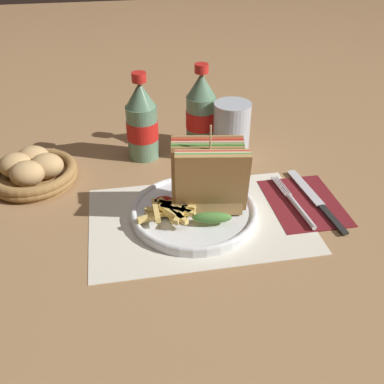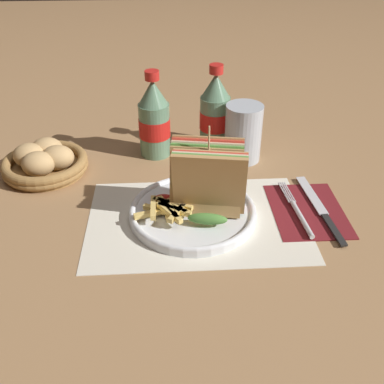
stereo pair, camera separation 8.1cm
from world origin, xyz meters
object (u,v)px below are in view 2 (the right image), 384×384
(fork, at_px, (299,213))
(glass_near, at_px, (243,133))
(plate_main, at_px, (193,212))
(bread_basket, at_px, (45,162))
(club_sandwich, at_px, (208,181))
(coke_bottle_near, at_px, (154,120))
(coke_bottle_far, at_px, (215,113))
(knife, at_px, (320,209))

(fork, distance_m, glass_near, 0.24)
(plate_main, xyz_separation_m, bread_basket, (-0.30, 0.18, 0.01))
(fork, bearing_deg, glass_near, 103.06)
(club_sandwich, height_order, coke_bottle_near, coke_bottle_near)
(coke_bottle_near, height_order, bread_basket, coke_bottle_near)
(club_sandwich, height_order, coke_bottle_far, coke_bottle_far)
(coke_bottle_far, bearing_deg, club_sandwich, -98.30)
(club_sandwich, relative_size, knife, 0.76)
(plate_main, height_order, coke_bottle_near, coke_bottle_near)
(fork, bearing_deg, club_sandwich, 172.54)
(fork, distance_m, knife, 0.05)
(coke_bottle_far, distance_m, bread_basket, 0.38)
(knife, relative_size, coke_bottle_near, 1.14)
(club_sandwich, distance_m, fork, 0.18)
(coke_bottle_far, relative_size, bread_basket, 1.08)
(club_sandwich, distance_m, bread_basket, 0.38)
(fork, bearing_deg, coke_bottle_far, 108.99)
(coke_bottle_far, xyz_separation_m, glass_near, (0.05, -0.07, -0.02))
(knife, distance_m, glass_near, 0.24)
(knife, bearing_deg, plate_main, 175.74)
(fork, xyz_separation_m, coke_bottle_near, (-0.26, 0.26, 0.07))
(club_sandwich, xyz_separation_m, knife, (0.21, 0.01, -0.07))
(club_sandwich, bearing_deg, knife, 1.53)
(coke_bottle_far, relative_size, glass_near, 1.53)
(club_sandwich, relative_size, fork, 0.95)
(club_sandwich, height_order, fork, club_sandwich)
(knife, xyz_separation_m, glass_near, (-0.12, 0.21, 0.06))
(coke_bottle_far, bearing_deg, bread_basket, -165.03)
(fork, xyz_separation_m, bread_basket, (-0.49, 0.19, 0.01))
(club_sandwich, height_order, bread_basket, club_sandwich)
(glass_near, height_order, bread_basket, glass_near)
(knife, xyz_separation_m, bread_basket, (-0.54, 0.17, 0.02))
(club_sandwich, xyz_separation_m, coke_bottle_far, (0.04, 0.28, 0.00))
(fork, height_order, coke_bottle_near, coke_bottle_near)
(fork, bearing_deg, plate_main, 171.60)
(plate_main, relative_size, club_sandwich, 1.40)
(fork, xyz_separation_m, glass_near, (-0.07, 0.22, 0.05))
(glass_near, relative_size, bread_basket, 0.71)
(club_sandwich, xyz_separation_m, bread_basket, (-0.33, 0.18, -0.06))
(knife, xyz_separation_m, coke_bottle_far, (-0.17, 0.27, 0.08))
(plate_main, distance_m, bread_basket, 0.35)
(plate_main, height_order, bread_basket, bread_basket)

